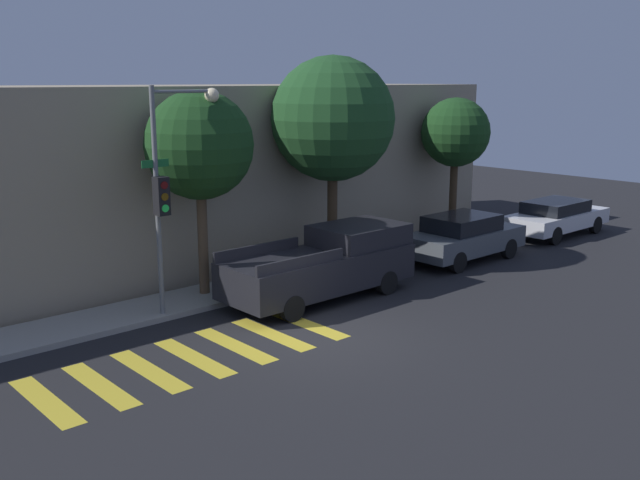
% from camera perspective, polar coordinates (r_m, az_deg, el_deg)
% --- Properties ---
extents(ground_plane, '(60.00, 60.00, 0.00)m').
position_cam_1_polar(ground_plane, '(16.32, -0.14, -7.71)').
color(ground_plane, black).
extents(sidewalk, '(26.00, 1.80, 0.14)m').
position_cam_1_polar(sidewalk, '(19.39, -8.26, -4.29)').
color(sidewalk, gray).
rests_on(sidewalk, ground).
extents(building_row, '(26.00, 6.00, 5.52)m').
position_cam_1_polar(building_row, '(22.48, -14.61, 4.80)').
color(building_row, gray).
rests_on(building_row, ground).
extents(crosswalk, '(6.70, 2.60, 0.00)m').
position_cam_1_polar(crosswalk, '(15.37, -10.07, -9.23)').
color(crosswalk, gold).
rests_on(crosswalk, ground).
extents(traffic_light_pole, '(2.15, 0.56, 5.57)m').
position_cam_1_polar(traffic_light_pole, '(17.22, -11.77, 5.32)').
color(traffic_light_pole, slate).
rests_on(traffic_light_pole, ground).
extents(pickup_truck, '(5.39, 2.02, 1.82)m').
position_cam_1_polar(pickup_truck, '(18.92, 0.51, -1.88)').
color(pickup_truck, black).
rests_on(pickup_truck, ground).
extents(sedan_near_corner, '(4.33, 1.87, 1.49)m').
position_cam_1_polar(sedan_near_corner, '(23.25, 11.36, 0.26)').
color(sedan_near_corner, '#4C5156').
rests_on(sedan_near_corner, ground).
extents(sedan_middle, '(4.67, 1.82, 1.33)m').
position_cam_1_polar(sedan_middle, '(27.95, 18.38, 1.79)').
color(sedan_middle, silver).
rests_on(sedan_middle, ground).
extents(tree_near_corner, '(2.81, 2.81, 5.47)m').
position_cam_1_polar(tree_near_corner, '(18.58, -9.63, 7.43)').
color(tree_near_corner, brown).
rests_on(tree_near_corner, ground).
extents(tree_midblock, '(3.70, 3.70, 6.41)m').
position_cam_1_polar(tree_midblock, '(21.38, 1.02, 9.62)').
color(tree_midblock, '#4C3823').
rests_on(tree_midblock, ground).
extents(tree_far_end, '(2.43, 2.43, 5.10)m').
position_cam_1_polar(tree_far_end, '(25.81, 10.79, 8.38)').
color(tree_far_end, '#42301E').
rests_on(tree_far_end, ground).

